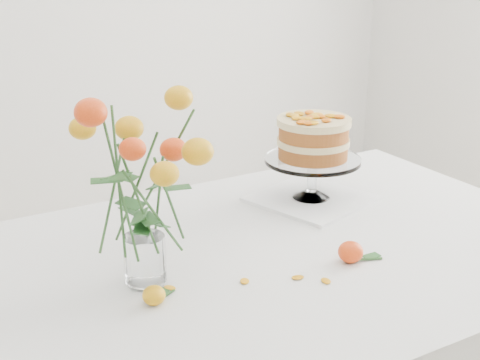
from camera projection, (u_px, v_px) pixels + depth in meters
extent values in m
cube|color=tan|center=(268.00, 261.00, 1.47)|extent=(1.40, 0.90, 0.04)
cylinder|color=tan|center=(365.00, 277.00, 2.19)|extent=(0.06, 0.06, 0.71)
cube|color=silver|center=(269.00, 251.00, 1.46)|extent=(1.42, 0.92, 0.01)
cube|color=silver|center=(180.00, 223.00, 1.87)|extent=(1.42, 0.01, 0.20)
cube|color=white|center=(311.00, 199.00, 1.74)|extent=(0.33, 0.33, 0.01)
cylinder|color=white|center=(312.00, 176.00, 1.72)|extent=(0.02, 0.02, 0.08)
cylinder|color=white|center=(313.00, 160.00, 1.71)|extent=(0.25, 0.25, 0.01)
cylinder|color=#AA5526|center=(313.00, 151.00, 1.70)|extent=(0.20, 0.20, 0.04)
cylinder|color=beige|center=(313.00, 141.00, 1.69)|extent=(0.21, 0.21, 0.02)
cylinder|color=#AA5526|center=(314.00, 132.00, 1.68)|extent=(0.20, 0.20, 0.04)
cylinder|color=beige|center=(314.00, 121.00, 1.67)|extent=(0.21, 0.21, 0.02)
cylinder|color=white|center=(146.00, 281.00, 1.32)|extent=(0.07, 0.07, 0.01)
cylinder|color=white|center=(145.00, 258.00, 1.30)|extent=(0.08, 0.08, 0.09)
ellipsoid|color=orange|center=(154.00, 295.00, 1.24)|extent=(0.04, 0.04, 0.04)
cylinder|color=#275120|center=(165.00, 296.00, 1.27)|extent=(0.05, 0.03, 0.00)
ellipsoid|color=red|center=(351.00, 252.00, 1.40)|extent=(0.05, 0.05, 0.05)
cylinder|color=#275120|center=(367.00, 260.00, 1.41)|extent=(0.06, 0.03, 0.01)
ellipsoid|color=#F59F0F|center=(245.00, 281.00, 1.32)|extent=(0.03, 0.02, 0.00)
ellipsoid|color=#F59F0F|center=(298.00, 278.00, 1.34)|extent=(0.03, 0.02, 0.00)
ellipsoid|color=#F59F0F|center=(326.00, 281.00, 1.32)|extent=(0.03, 0.02, 0.00)
ellipsoid|color=#F59F0F|center=(170.00, 288.00, 1.30)|extent=(0.03, 0.02, 0.00)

